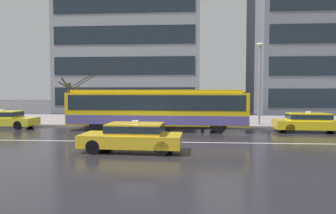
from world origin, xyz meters
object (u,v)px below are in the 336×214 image
at_px(taxi_oncoming_near, 133,136).
at_px(pedestrian_walking_past, 110,103).
at_px(pedestrian_waiting_by_pole, 217,104).
at_px(street_lamp, 260,76).
at_px(pedestrian_at_shelter, 170,104).
at_px(trolleybus, 157,108).
at_px(bus_shelter, 161,99).
at_px(taxi_ahead_of_bus, 310,122).
at_px(pedestrian_approaching_curb, 204,103).
at_px(street_tree_bare, 69,99).
at_px(taxi_queued_behind_bus, 4,119).

relative_size(taxi_oncoming_near, pedestrian_walking_past, 2.26).
bearing_deg(pedestrian_waiting_by_pole, street_lamp, -12.48).
relative_size(taxi_oncoming_near, pedestrian_at_shelter, 2.29).
xyz_separation_m(trolleybus, pedestrian_waiting_by_pole, (4.48, 3.46, 0.17)).
distance_m(trolleybus, bus_shelter, 4.01).
relative_size(taxi_oncoming_near, pedestrian_waiting_by_pole, 2.30).
height_order(trolleybus, pedestrian_waiting_by_pole, trolleybus).
bearing_deg(pedestrian_walking_past, pedestrian_at_shelter, -10.04).
distance_m(taxi_ahead_of_bus, pedestrian_waiting_by_pole, 6.94).
height_order(trolleybus, taxi_oncoming_near, trolleybus).
xyz_separation_m(pedestrian_approaching_curb, street_lamp, (4.23, -0.98, 2.14)).
distance_m(taxi_ahead_of_bus, pedestrian_walking_past, 14.78).
distance_m(pedestrian_at_shelter, street_lamp, 7.23).
distance_m(taxi_oncoming_near, pedestrian_at_shelter, 9.65).
bearing_deg(street_tree_bare, taxi_ahead_of_bus, -12.57).
distance_m(taxi_ahead_of_bus, street_tree_bare, 18.44).
height_order(bus_shelter, pedestrian_walking_past, bus_shelter).
relative_size(bus_shelter, pedestrian_approaching_curb, 1.95).
relative_size(taxi_ahead_of_bus, taxi_oncoming_near, 1.04).
bearing_deg(pedestrian_waiting_by_pole, pedestrian_at_shelter, -161.21).
relative_size(taxi_ahead_of_bus, pedestrian_walking_past, 2.35).
bearing_deg(bus_shelter, pedestrian_walking_past, -167.11).
bearing_deg(pedestrian_at_shelter, street_tree_bare, 170.46).
bearing_deg(pedestrian_approaching_curb, taxi_oncoming_near, -108.47).
height_order(taxi_oncoming_near, pedestrian_waiting_by_pole, pedestrian_waiting_by_pole).
xyz_separation_m(taxi_queued_behind_bus, bus_shelter, (11.24, 3.66, 1.36)).
relative_size(taxi_ahead_of_bus, street_tree_bare, 1.28).
bearing_deg(trolleybus, street_tree_bare, 155.06).
bearing_deg(pedestrian_waiting_by_pole, taxi_oncoming_near, -113.89).
bearing_deg(street_tree_bare, bus_shelter, 2.71).
xyz_separation_m(trolleybus, taxi_oncoming_near, (-0.31, -7.35, -0.85)).
relative_size(taxi_queued_behind_bus, taxi_ahead_of_bus, 0.95).
bearing_deg(taxi_ahead_of_bus, pedestrian_waiting_by_pole, 145.95).
relative_size(pedestrian_approaching_curb, street_tree_bare, 0.53).
relative_size(bus_shelter, pedestrian_waiting_by_pole, 1.94).
height_order(trolleybus, pedestrian_approaching_curb, trolleybus).
height_order(pedestrian_at_shelter, pedestrian_waiting_by_pole, pedestrian_at_shelter).
height_order(taxi_queued_behind_bus, bus_shelter, bus_shelter).
height_order(taxi_queued_behind_bus, pedestrian_waiting_by_pole, pedestrian_waiting_by_pole).
xyz_separation_m(taxi_ahead_of_bus, pedestrian_approaching_curb, (-6.77, 4.13, 1.03)).
height_order(bus_shelter, pedestrian_at_shelter, bus_shelter).
bearing_deg(pedestrian_waiting_by_pole, taxi_ahead_of_bus, -34.05).
distance_m(pedestrian_walking_past, street_tree_bare, 3.67).
bearing_deg(street_lamp, pedestrian_at_shelter, -175.20).
xyz_separation_m(bus_shelter, street_tree_bare, (-7.67, -0.36, 0.00)).
bearing_deg(pedestrian_approaching_curb, taxi_queued_behind_bus, -166.93).
bearing_deg(pedestrian_approaching_curb, street_lamp, -13.04).
height_order(taxi_ahead_of_bus, pedestrian_approaching_curb, pedestrian_approaching_curb).
relative_size(pedestrian_walking_past, street_tree_bare, 0.55).
bearing_deg(taxi_queued_behind_bus, trolleybus, -1.60).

